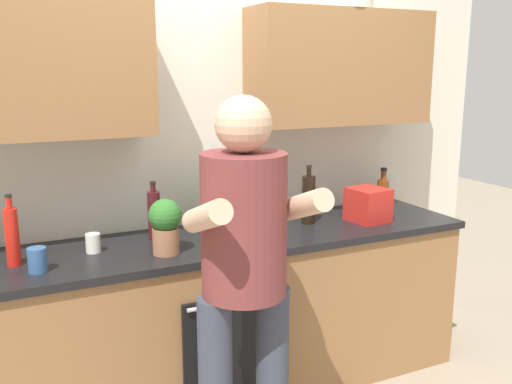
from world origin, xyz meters
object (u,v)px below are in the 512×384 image
(bottle_soda, at_px, (209,206))
(bottle_hotsauce, at_px, (12,236))
(person_standing, at_px, (245,268))
(bottle_wine, at_px, (154,215))
(potted_herb, at_px, (165,224))
(grocery_bag_crisps, at_px, (368,205))
(knife_block, at_px, (228,219))
(cup_coffee, at_px, (93,243))
(bottle_soy, at_px, (308,199))
(bottle_vinegar, at_px, (383,192))
(cup_tea, at_px, (37,260))

(bottle_soda, relative_size, bottle_hotsauce, 0.92)
(person_standing, relative_size, bottle_wine, 5.46)
(bottle_wine, bearing_deg, potted_herb, -93.16)
(person_standing, height_order, bottle_wine, person_standing)
(bottle_wine, height_order, bottle_soda, bottle_wine)
(bottle_hotsauce, bearing_deg, potted_herb, -11.41)
(person_standing, height_order, bottle_hotsauce, person_standing)
(grocery_bag_crisps, bearing_deg, knife_block, 179.86)
(bottle_soda, xyz_separation_m, cup_coffee, (-0.66, -0.16, -0.08))
(bottle_soda, xyz_separation_m, knife_block, (0.01, -0.26, -0.01))
(bottle_soy, relative_size, bottle_soda, 1.12)
(bottle_vinegar, distance_m, grocery_bag_crisps, 0.37)
(bottle_hotsauce, bearing_deg, grocery_bag_crisps, -1.96)
(bottle_vinegar, relative_size, knife_block, 0.91)
(bottle_soda, height_order, cup_coffee, bottle_soda)
(potted_herb, height_order, grocery_bag_crisps, potted_herb)
(bottle_soda, height_order, grocery_bag_crisps, bottle_soda)
(person_standing, distance_m, bottle_hotsauce, 1.09)
(knife_block, bearing_deg, bottle_vinegar, 11.33)
(person_standing, distance_m, cup_tea, 0.93)
(bottle_soy, xyz_separation_m, knife_block, (-0.54, -0.11, -0.03))
(bottle_vinegar, bearing_deg, potted_herb, -168.64)
(cup_tea, height_order, knife_block, knife_block)
(cup_tea, xyz_separation_m, grocery_bag_crisps, (1.81, 0.07, 0.04))
(person_standing, relative_size, cup_coffee, 18.03)
(bottle_wine, distance_m, bottle_soy, 0.88)
(person_standing, xyz_separation_m, bottle_vinegar, (1.37, 0.89, 0.01))
(bottle_soda, bearing_deg, cup_coffee, -166.57)
(potted_herb, bearing_deg, grocery_bag_crisps, 3.24)
(person_standing, distance_m, knife_block, 0.68)
(bottle_soy, relative_size, cup_tea, 3.08)
(bottle_vinegar, bearing_deg, grocery_bag_crisps, -140.83)
(bottle_hotsauce, distance_m, knife_block, 1.02)
(bottle_wine, height_order, bottle_soy, bottle_soy)
(bottle_wine, xyz_separation_m, bottle_vinegar, (1.51, 0.06, -0.03))
(cup_coffee, height_order, knife_block, knife_block)
(bottle_soda, height_order, knife_block, bottle_soda)
(bottle_soy, bearing_deg, knife_block, -168.72)
(potted_herb, distance_m, grocery_bag_crisps, 1.24)
(grocery_bag_crisps, bearing_deg, person_standing, -148.94)
(bottle_soda, relative_size, knife_block, 1.07)
(potted_herb, relative_size, grocery_bag_crisps, 1.28)
(bottle_wine, bearing_deg, grocery_bag_crisps, -8.39)
(bottle_vinegar, xyz_separation_m, grocery_bag_crisps, (-0.29, -0.24, -0.00))
(bottle_vinegar, distance_m, potted_herb, 1.55)
(bottle_hotsauce, height_order, potted_herb, bottle_hotsauce)
(potted_herb, bearing_deg, bottle_soda, 43.33)
(cup_tea, bearing_deg, bottle_soy, 6.97)
(bottle_wine, relative_size, cup_coffee, 3.30)
(person_standing, relative_size, knife_block, 5.96)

